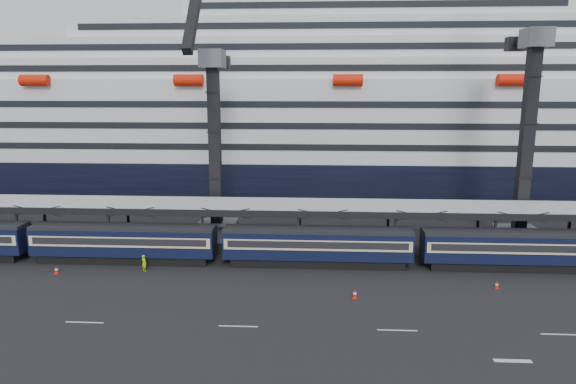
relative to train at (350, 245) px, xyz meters
name	(u,v)px	position (x,y,z in m)	size (l,w,h in m)	color
ground	(414,308)	(4.65, -10.00, -2.20)	(260.00, 260.00, 0.00)	black
lane_markings	(543,342)	(12.80, -15.23, -2.19)	(111.00, 4.27, 0.02)	beige
train	(350,245)	(0.00, 0.00, 0.00)	(133.05, 3.00, 4.05)	black
canopy	(392,207)	(4.65, 4.00, 3.05)	(130.00, 6.25, 5.53)	#9FA1A7
cruise_ship	(360,121)	(3.57, 35.99, 10.14)	(214.09, 28.84, 34.00)	black
crane_dark_near	(214,140)	(-15.35, 8.59, 9.73)	(4.50, 17.75, 35.08)	#53555B
crane_dark_mid	(529,129)	(19.65, 7.59, 11.16)	(4.50, 18.24, 39.64)	#53555B
worker	(144,263)	(-20.46, -2.57, -1.37)	(0.60, 0.40, 1.65)	#A9DE0B
traffic_cone_b	(56,270)	(-28.76, -3.81, -1.79)	(0.41, 0.41, 0.82)	red
traffic_cone_c	(355,294)	(-0.11, -8.18, -1.79)	(0.42, 0.42, 0.84)	red
traffic_cone_d	(497,285)	(12.88, -5.27, -1.84)	(0.36, 0.36, 0.73)	red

